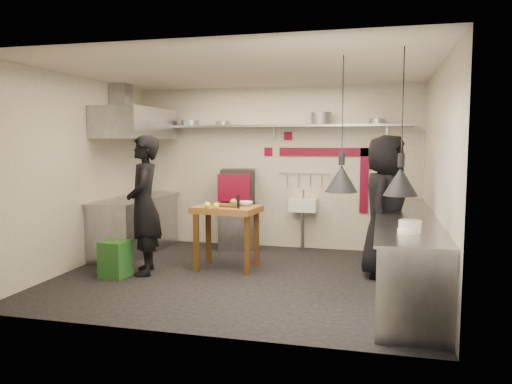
% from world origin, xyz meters
% --- Properties ---
extents(floor, '(5.00, 5.00, 0.00)m').
position_xyz_m(floor, '(0.00, 0.00, 0.00)').
color(floor, black).
rests_on(floor, ground).
extents(ceiling, '(5.00, 5.00, 0.00)m').
position_xyz_m(ceiling, '(0.00, 0.00, 2.80)').
color(ceiling, beige).
rests_on(ceiling, floor).
extents(wall_back, '(5.00, 0.04, 2.80)m').
position_xyz_m(wall_back, '(0.00, 2.10, 1.40)').
color(wall_back, beige).
rests_on(wall_back, floor).
extents(wall_front, '(5.00, 0.04, 2.80)m').
position_xyz_m(wall_front, '(0.00, -2.10, 1.40)').
color(wall_front, beige).
rests_on(wall_front, floor).
extents(wall_left, '(0.04, 4.20, 2.80)m').
position_xyz_m(wall_left, '(-2.50, 0.00, 1.40)').
color(wall_left, beige).
rests_on(wall_left, floor).
extents(wall_right, '(0.04, 4.20, 2.80)m').
position_xyz_m(wall_right, '(2.50, 0.00, 1.40)').
color(wall_right, beige).
rests_on(wall_right, floor).
extents(red_band_horiz, '(1.70, 0.02, 0.14)m').
position_xyz_m(red_band_horiz, '(0.95, 2.08, 1.68)').
color(red_band_horiz, maroon).
rests_on(red_band_horiz, wall_back).
extents(red_band_vert, '(0.14, 0.02, 1.10)m').
position_xyz_m(red_band_vert, '(1.55, 2.08, 1.20)').
color(red_band_vert, maroon).
rests_on(red_band_vert, wall_back).
extents(red_tile_a, '(0.14, 0.02, 0.14)m').
position_xyz_m(red_tile_a, '(0.25, 2.08, 1.95)').
color(red_tile_a, maroon).
rests_on(red_tile_a, wall_back).
extents(red_tile_b, '(0.14, 0.02, 0.14)m').
position_xyz_m(red_tile_b, '(-0.10, 2.08, 1.68)').
color(red_tile_b, maroon).
rests_on(red_tile_b, wall_back).
extents(back_shelf, '(4.60, 0.34, 0.04)m').
position_xyz_m(back_shelf, '(0.00, 1.92, 2.12)').
color(back_shelf, gray).
rests_on(back_shelf, wall_back).
extents(shelf_bracket_left, '(0.04, 0.06, 0.24)m').
position_xyz_m(shelf_bracket_left, '(-1.90, 2.07, 2.02)').
color(shelf_bracket_left, gray).
rests_on(shelf_bracket_left, wall_back).
extents(shelf_bracket_mid, '(0.04, 0.06, 0.24)m').
position_xyz_m(shelf_bracket_mid, '(0.00, 2.07, 2.02)').
color(shelf_bracket_mid, gray).
rests_on(shelf_bracket_mid, wall_back).
extents(shelf_bracket_right, '(0.04, 0.06, 0.24)m').
position_xyz_m(shelf_bracket_right, '(1.90, 2.07, 2.02)').
color(shelf_bracket_right, gray).
rests_on(shelf_bracket_right, wall_back).
extents(pan_far_left, '(0.39, 0.39, 0.09)m').
position_xyz_m(pan_far_left, '(-1.49, 1.92, 2.19)').
color(pan_far_left, gray).
rests_on(pan_far_left, back_shelf).
extents(pan_mid_left, '(0.30, 0.30, 0.07)m').
position_xyz_m(pan_mid_left, '(-0.88, 1.92, 2.18)').
color(pan_mid_left, gray).
rests_on(pan_mid_left, back_shelf).
extents(stock_pot, '(0.44, 0.44, 0.20)m').
position_xyz_m(stock_pot, '(0.83, 1.92, 2.24)').
color(stock_pot, gray).
rests_on(stock_pot, back_shelf).
extents(pan_right, '(0.33, 0.33, 0.08)m').
position_xyz_m(pan_right, '(1.74, 1.92, 2.18)').
color(pan_right, gray).
rests_on(pan_right, back_shelf).
extents(oven_stand, '(0.79, 0.75, 0.80)m').
position_xyz_m(oven_stand, '(-0.58, 1.82, 0.40)').
color(oven_stand, gray).
rests_on(oven_stand, floor).
extents(combi_oven, '(0.70, 0.67, 0.58)m').
position_xyz_m(combi_oven, '(-0.57, 1.78, 1.09)').
color(combi_oven, black).
rests_on(combi_oven, oven_stand).
extents(oven_door, '(0.54, 0.16, 0.46)m').
position_xyz_m(oven_door, '(-0.55, 1.48, 1.09)').
color(oven_door, maroon).
rests_on(oven_door, combi_oven).
extents(oven_glass, '(0.38, 0.11, 0.34)m').
position_xyz_m(oven_glass, '(-0.57, 1.47, 1.09)').
color(oven_glass, black).
rests_on(oven_glass, oven_door).
extents(hand_sink, '(0.46, 0.34, 0.22)m').
position_xyz_m(hand_sink, '(0.55, 1.92, 0.78)').
color(hand_sink, silver).
rests_on(hand_sink, wall_back).
extents(sink_tap, '(0.03, 0.03, 0.14)m').
position_xyz_m(sink_tap, '(0.55, 1.92, 0.96)').
color(sink_tap, gray).
rests_on(sink_tap, hand_sink).
extents(sink_drain, '(0.06, 0.06, 0.66)m').
position_xyz_m(sink_drain, '(0.55, 1.88, 0.34)').
color(sink_drain, gray).
rests_on(sink_drain, floor).
extents(utensil_rail, '(0.90, 0.02, 0.02)m').
position_xyz_m(utensil_rail, '(0.55, 2.06, 1.32)').
color(utensil_rail, gray).
rests_on(utensil_rail, wall_back).
extents(counter_right, '(0.70, 3.80, 0.90)m').
position_xyz_m(counter_right, '(2.15, 0.00, 0.45)').
color(counter_right, gray).
rests_on(counter_right, floor).
extents(counter_right_top, '(0.76, 3.90, 0.03)m').
position_xyz_m(counter_right_top, '(2.15, 0.00, 0.92)').
color(counter_right_top, gray).
rests_on(counter_right_top, counter_right).
extents(plate_stack, '(0.27, 0.27, 0.13)m').
position_xyz_m(plate_stack, '(2.12, -1.22, 1.00)').
color(plate_stack, silver).
rests_on(plate_stack, counter_right_top).
extents(small_bowl_right, '(0.26, 0.26, 0.05)m').
position_xyz_m(small_bowl_right, '(2.10, -1.24, 0.96)').
color(small_bowl_right, silver).
rests_on(small_bowl_right, counter_right_top).
extents(counter_left, '(0.70, 1.90, 0.90)m').
position_xyz_m(counter_left, '(-2.15, 1.05, 0.45)').
color(counter_left, gray).
rests_on(counter_left, floor).
extents(counter_left_top, '(0.76, 2.00, 0.03)m').
position_xyz_m(counter_left_top, '(-2.15, 1.05, 0.92)').
color(counter_left_top, gray).
rests_on(counter_left_top, counter_left).
extents(extractor_hood, '(0.78, 1.60, 0.50)m').
position_xyz_m(extractor_hood, '(-2.10, 1.05, 2.15)').
color(extractor_hood, gray).
rests_on(extractor_hood, ceiling).
extents(hood_duct, '(0.28, 0.28, 0.50)m').
position_xyz_m(hood_duct, '(-2.35, 1.05, 2.55)').
color(hood_duct, gray).
rests_on(hood_duct, ceiling).
extents(green_bin, '(0.38, 0.38, 0.50)m').
position_xyz_m(green_bin, '(-1.69, -0.41, 0.25)').
color(green_bin, '#225821').
rests_on(green_bin, floor).
extents(prep_table, '(0.99, 0.75, 0.92)m').
position_xyz_m(prep_table, '(-0.34, 0.41, 0.46)').
color(prep_table, olive).
rests_on(prep_table, floor).
extents(cutting_board, '(0.32, 0.24, 0.02)m').
position_xyz_m(cutting_board, '(-0.31, 0.38, 0.93)').
color(cutting_board, '#4C2C10').
rests_on(cutting_board, prep_table).
extents(pepper_mill, '(0.05, 0.05, 0.20)m').
position_xyz_m(pepper_mill, '(-0.11, 0.20, 1.02)').
color(pepper_mill, black).
rests_on(pepper_mill, prep_table).
extents(lemon_a, '(0.11, 0.11, 0.09)m').
position_xyz_m(lemon_a, '(-0.56, 0.18, 0.96)').
color(lemon_a, '#F0FF24').
rests_on(lemon_a, prep_table).
extents(lemon_b, '(0.11, 0.11, 0.08)m').
position_xyz_m(lemon_b, '(-0.42, 0.15, 0.96)').
color(lemon_b, '#F0FF24').
rests_on(lemon_b, prep_table).
extents(veg_ball, '(0.13, 0.13, 0.11)m').
position_xyz_m(veg_ball, '(-0.26, 0.48, 0.97)').
color(veg_ball, olive).
rests_on(veg_ball, prep_table).
extents(steel_tray, '(0.17, 0.12, 0.03)m').
position_xyz_m(steel_tray, '(-0.61, 0.48, 0.94)').
color(steel_tray, gray).
rests_on(steel_tray, prep_table).
extents(bowl, '(0.26, 0.26, 0.06)m').
position_xyz_m(bowl, '(-0.09, 0.53, 0.95)').
color(bowl, silver).
rests_on(bowl, prep_table).
extents(heat_lamp_near, '(0.47, 0.47, 1.51)m').
position_xyz_m(heat_lamp_near, '(1.39, -0.84, 2.05)').
color(heat_lamp_near, black).
rests_on(heat_lamp_near, ceiling).
extents(heat_lamp_far, '(0.36, 0.36, 1.49)m').
position_xyz_m(heat_lamp_far, '(2.02, -1.19, 2.05)').
color(heat_lamp_far, black).
rests_on(heat_lamp_far, ceiling).
extents(chef_left, '(0.70, 0.83, 1.95)m').
position_xyz_m(chef_left, '(-1.38, -0.14, 0.97)').
color(chef_left, black).
rests_on(chef_left, floor).
extents(chef_right, '(0.82, 1.07, 1.95)m').
position_xyz_m(chef_right, '(1.89, 0.52, 0.97)').
color(chef_right, black).
rests_on(chef_right, floor).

